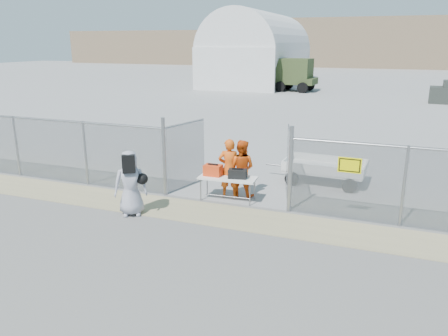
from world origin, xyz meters
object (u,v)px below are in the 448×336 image
at_px(security_worker_right, 241,168).
at_px(utility_trailer, 325,171).
at_px(visitor, 130,183).
at_px(security_worker_left, 229,168).
at_px(folding_table, 228,189).

bearing_deg(security_worker_right, utility_trailer, -132.60).
xyz_separation_m(security_worker_right, visitor, (-2.40, -2.59, 0.02)).
height_order(security_worker_left, visitor, security_worker_left).
bearing_deg(visitor, security_worker_right, 17.92).
bearing_deg(folding_table, security_worker_left, 99.92).
height_order(visitor, utility_trailer, visitor).
distance_m(security_worker_left, utility_trailer, 3.67).
relative_size(security_worker_left, utility_trailer, 0.53).
bearing_deg(security_worker_left, visitor, 32.87).
relative_size(folding_table, visitor, 0.94).
bearing_deg(security_worker_left, folding_table, 86.92).
xyz_separation_m(visitor, utility_trailer, (4.70, 4.88, -0.50)).
xyz_separation_m(folding_table, visitor, (-2.15, -2.04, 0.56)).
relative_size(security_worker_left, security_worker_right, 1.03).
bearing_deg(folding_table, utility_trailer, 45.24).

